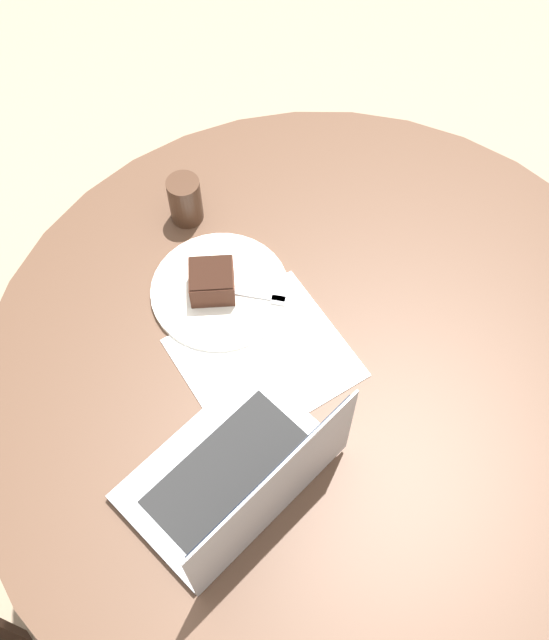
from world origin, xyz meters
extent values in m
plane|color=gray|center=(0.00, 0.00, 0.00)|extent=(12.00, 12.00, 0.00)
cylinder|color=#4C3323|center=(0.00, 0.00, 0.01)|extent=(0.49, 0.49, 0.02)
cylinder|color=#4C3323|center=(0.00, 0.00, 0.38)|extent=(0.12, 0.12, 0.72)
cylinder|color=#4C3323|center=(0.00, 0.00, 0.75)|extent=(1.30, 1.30, 0.03)
cube|color=white|center=(-0.11, 0.06, 0.77)|extent=(0.35, 0.33, 0.00)
cylinder|color=silver|center=(-0.15, 0.22, 0.77)|extent=(0.26, 0.26, 0.01)
cube|color=#472619|center=(-0.17, 0.22, 0.81)|extent=(0.10, 0.09, 0.06)
cube|color=black|center=(-0.17, 0.22, 0.84)|extent=(0.09, 0.09, 0.00)
cube|color=silver|center=(-0.12, 0.20, 0.78)|extent=(0.16, 0.09, 0.00)
cube|color=silver|center=(-0.05, 0.17, 0.78)|extent=(0.04, 0.04, 0.00)
cylinder|color=#3D2619|center=(-0.17, 0.42, 0.82)|extent=(0.07, 0.07, 0.10)
cube|color=gray|center=(-0.23, -0.13, 0.78)|extent=(0.40, 0.35, 0.02)
cube|color=black|center=(-0.23, -0.13, 0.79)|extent=(0.30, 0.24, 0.00)
cube|color=gray|center=(-0.18, -0.23, 0.90)|extent=(0.30, 0.17, 0.23)
cube|color=black|center=(-0.18, -0.22, 0.90)|extent=(0.28, 0.16, 0.21)
camera|label=1|loc=(-0.27, -0.54, 1.99)|focal=42.00mm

